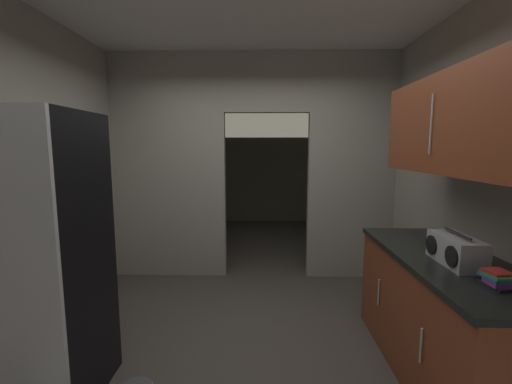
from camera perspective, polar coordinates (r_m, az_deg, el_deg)
ground at (r=3.05m, az=-1.65°, el=-25.33°), size 20.00×20.00×0.00m
kitchen_overhead_slab at (r=3.28m, az=-1.35°, el=28.56°), size 3.93×7.39×0.06m
kitchen_partition at (r=4.25m, az=-1.23°, el=5.52°), size 3.53×0.12×2.80m
adjoining_room_shell at (r=6.45m, az=0.07°, el=5.32°), size 3.53×3.30×2.80m
refrigerator at (r=2.64m, az=-34.23°, el=-9.56°), size 0.84×0.71×1.88m
lower_cabinet_run at (r=2.89m, az=29.16°, el=-18.12°), size 0.69×1.71×0.90m
upper_cabinet_counterside at (r=2.63m, az=31.09°, el=9.80°), size 0.36×1.54×0.66m
boombox at (r=2.58m, az=30.67°, el=-8.47°), size 0.20×0.42×0.21m
book_stack at (r=2.31m, az=35.64°, el=-11.91°), size 0.14×0.18×0.09m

